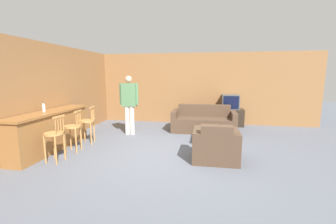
{
  "coord_description": "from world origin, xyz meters",
  "views": [
    {
      "loc": [
        0.81,
        -4.74,
        1.8
      ],
      "look_at": [
        -0.17,
        0.92,
        0.85
      ],
      "focal_mm": 24.0,
      "sensor_mm": 36.0,
      "label": 1
    }
  ],
  "objects_px": {
    "bar_chair_mid": "(73,130)",
    "armchair_near": "(216,146)",
    "tv_unit": "(230,117)",
    "bar_chair_near": "(55,137)",
    "book_on_table": "(206,127)",
    "bar_chair_far": "(88,124)",
    "tv": "(230,102)",
    "couch_far": "(204,122)",
    "coffee_table": "(209,130)",
    "bottle": "(44,107)",
    "person_by_window": "(129,102)"
  },
  "relations": [
    {
      "from": "armchair_near",
      "to": "tv_unit",
      "type": "height_order",
      "value": "armchair_near"
    },
    {
      "from": "bar_chair_mid",
      "to": "armchair_near",
      "type": "relative_size",
      "value": 1.04
    },
    {
      "from": "bar_chair_mid",
      "to": "bar_chair_far",
      "type": "height_order",
      "value": "same"
    },
    {
      "from": "bar_chair_near",
      "to": "book_on_table",
      "type": "xyz_separation_m",
      "value": [
        3.09,
        1.79,
        -0.08
      ]
    },
    {
      "from": "bar_chair_far",
      "to": "book_on_table",
      "type": "bearing_deg",
      "value": 8.66
    },
    {
      "from": "bar_chair_mid",
      "to": "bottle",
      "type": "distance_m",
      "value": 0.86
    },
    {
      "from": "bar_chair_far",
      "to": "book_on_table",
      "type": "xyz_separation_m",
      "value": [
        3.09,
        0.47,
        -0.08
      ]
    },
    {
      "from": "couch_far",
      "to": "book_on_table",
      "type": "bearing_deg",
      "value": -86.49
    },
    {
      "from": "bar_chair_mid",
      "to": "coffee_table",
      "type": "xyz_separation_m",
      "value": [
        3.16,
        1.22,
        -0.17
      ]
    },
    {
      "from": "bar_chair_mid",
      "to": "couch_far",
      "type": "relative_size",
      "value": 0.49
    },
    {
      "from": "armchair_near",
      "to": "coffee_table",
      "type": "xyz_separation_m",
      "value": [
        -0.14,
        1.25,
        0.05
      ]
    },
    {
      "from": "couch_far",
      "to": "book_on_table",
      "type": "height_order",
      "value": "couch_far"
    },
    {
      "from": "bar_chair_near",
      "to": "coffee_table",
      "type": "relative_size",
      "value": 1.11
    },
    {
      "from": "tv_unit",
      "to": "tv",
      "type": "height_order",
      "value": "tv"
    },
    {
      "from": "couch_far",
      "to": "person_by_window",
      "type": "distance_m",
      "value": 2.44
    },
    {
      "from": "coffee_table",
      "to": "bottle",
      "type": "xyz_separation_m",
      "value": [
        -3.85,
        -1.27,
        0.69
      ]
    },
    {
      "from": "bar_chair_far",
      "to": "bar_chair_near",
      "type": "bearing_deg",
      "value": -89.99
    },
    {
      "from": "coffee_table",
      "to": "person_by_window",
      "type": "height_order",
      "value": "person_by_window"
    },
    {
      "from": "bar_chair_mid",
      "to": "book_on_table",
      "type": "distance_m",
      "value": 3.29
    },
    {
      "from": "bar_chair_near",
      "to": "book_on_table",
      "type": "height_order",
      "value": "bar_chair_near"
    },
    {
      "from": "bar_chair_near",
      "to": "bar_chair_far",
      "type": "relative_size",
      "value": 1.0
    },
    {
      "from": "armchair_near",
      "to": "bottle",
      "type": "bearing_deg",
      "value": -179.74
    },
    {
      "from": "tv",
      "to": "book_on_table",
      "type": "relative_size",
      "value": 3.19
    },
    {
      "from": "armchair_near",
      "to": "book_on_table",
      "type": "relative_size",
      "value": 5.14
    },
    {
      "from": "couch_far",
      "to": "bar_chair_far",
      "type": "bearing_deg",
      "value": -148.96
    },
    {
      "from": "tv",
      "to": "person_by_window",
      "type": "relative_size",
      "value": 0.33
    },
    {
      "from": "bar_chair_far",
      "to": "person_by_window",
      "type": "height_order",
      "value": "person_by_window"
    },
    {
      "from": "bar_chair_near",
      "to": "bar_chair_far",
      "type": "xyz_separation_m",
      "value": [
        -0.0,
        1.32,
        0.0
      ]
    },
    {
      "from": "bar_chair_far",
      "to": "couch_far",
      "type": "distance_m",
      "value": 3.51
    },
    {
      "from": "armchair_near",
      "to": "tv",
      "type": "xyz_separation_m",
      "value": [
        0.61,
        3.47,
        0.55
      ]
    },
    {
      "from": "bar_chair_far",
      "to": "bottle",
      "type": "xyz_separation_m",
      "value": [
        -0.69,
        -0.71,
        0.52
      ]
    },
    {
      "from": "bar_chair_far",
      "to": "coffee_table",
      "type": "distance_m",
      "value": 3.21
    },
    {
      "from": "bar_chair_near",
      "to": "bar_chair_far",
      "type": "distance_m",
      "value": 1.32
    },
    {
      "from": "coffee_table",
      "to": "person_by_window",
      "type": "distance_m",
      "value": 2.51
    },
    {
      "from": "bar_chair_mid",
      "to": "couch_far",
      "type": "height_order",
      "value": "bar_chair_mid"
    },
    {
      "from": "bar_chair_mid",
      "to": "tv_unit",
      "type": "bearing_deg",
      "value": 41.37
    },
    {
      "from": "tv_unit",
      "to": "bar_chair_far",
      "type": "bearing_deg",
      "value": -144.56
    },
    {
      "from": "bar_chair_near",
      "to": "bottle",
      "type": "distance_m",
      "value": 1.06
    },
    {
      "from": "bar_chair_far",
      "to": "person_by_window",
      "type": "distance_m",
      "value": 1.4
    },
    {
      "from": "bottle",
      "to": "book_on_table",
      "type": "relative_size",
      "value": 1.22
    },
    {
      "from": "bar_chair_mid",
      "to": "person_by_window",
      "type": "height_order",
      "value": "person_by_window"
    },
    {
      "from": "bar_chair_far",
      "to": "couch_far",
      "type": "relative_size",
      "value": 0.49
    },
    {
      "from": "tv_unit",
      "to": "book_on_table",
      "type": "relative_size",
      "value": 5.17
    },
    {
      "from": "bar_chair_far",
      "to": "couch_far",
      "type": "height_order",
      "value": "bar_chair_far"
    },
    {
      "from": "coffee_table",
      "to": "tv",
      "type": "bearing_deg",
      "value": 71.29
    },
    {
      "from": "armchair_near",
      "to": "bar_chair_far",
      "type": "bearing_deg",
      "value": 168.23
    },
    {
      "from": "tv_unit",
      "to": "bar_chair_near",
      "type": "bearing_deg",
      "value": -133.63
    },
    {
      "from": "bar_chair_mid",
      "to": "tv",
      "type": "xyz_separation_m",
      "value": [
        3.91,
        3.44,
        0.33
      ]
    },
    {
      "from": "coffee_table",
      "to": "tv",
      "type": "relative_size",
      "value": 1.52
    },
    {
      "from": "person_by_window",
      "to": "book_on_table",
      "type": "bearing_deg",
      "value": -14.42
    }
  ]
}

